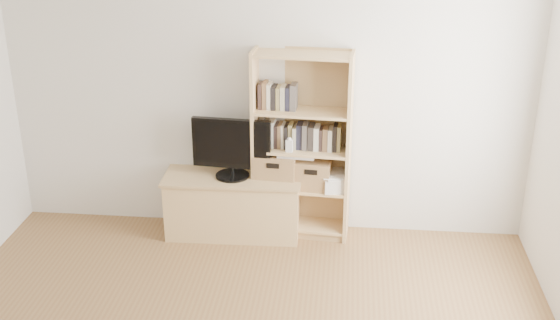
# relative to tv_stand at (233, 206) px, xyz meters

# --- Properties ---
(back_wall) EXTENTS (4.50, 0.02, 2.60)m
(back_wall) POSITION_rel_tv_stand_xyz_m (0.28, 0.22, 1.04)
(back_wall) COLOR silver
(back_wall) RESTS_ON floor
(tv_stand) EXTENTS (1.16, 0.46, 0.53)m
(tv_stand) POSITION_rel_tv_stand_xyz_m (0.00, 0.00, 0.00)
(tv_stand) COLOR tan
(tv_stand) RESTS_ON floor
(bookshelf) EXTENTS (0.85, 0.35, 1.66)m
(bookshelf) POSITION_rel_tv_stand_xyz_m (0.59, 0.07, 0.56)
(bookshelf) COLOR tan
(bookshelf) RESTS_ON floor
(television) EXTENTS (0.68, 0.11, 0.53)m
(television) POSITION_rel_tv_stand_xyz_m (0.00, 0.00, 0.55)
(television) COLOR black
(television) RESTS_ON tv_stand
(books_row_mid) EXTENTS (0.80, 0.23, 0.21)m
(books_row_mid) POSITION_rel_tv_stand_xyz_m (0.59, 0.09, 0.65)
(books_row_mid) COLOR #574F4B
(books_row_mid) RESTS_ON bookshelf
(books_row_upper) EXTENTS (0.38, 0.16, 0.20)m
(books_row_upper) POSITION_rel_tv_stand_xyz_m (0.41, 0.10, 0.99)
(books_row_upper) COLOR #574F4B
(books_row_upper) RESTS_ON bookshelf
(baby_monitor) EXTENTS (0.06, 0.04, 0.11)m
(baby_monitor) POSITION_rel_tv_stand_xyz_m (0.49, -0.02, 0.60)
(baby_monitor) COLOR white
(baby_monitor) RESTS_ON bookshelf
(basket_left) EXTENTS (0.39, 0.33, 0.30)m
(basket_left) POSITION_rel_tv_stand_xyz_m (0.37, 0.08, 0.34)
(basket_left) COLOR olive
(basket_left) RESTS_ON bookshelf
(basket_right) EXTENTS (0.33, 0.28, 0.25)m
(basket_right) POSITION_rel_tv_stand_xyz_m (0.69, 0.06, 0.32)
(basket_right) COLOR olive
(basket_right) RESTS_ON bookshelf
(laptop) EXTENTS (0.33, 0.24, 0.02)m
(laptop) POSITION_rel_tv_stand_xyz_m (0.56, 0.05, 0.51)
(laptop) COLOR white
(laptop) RESTS_ON basket_left
(magazine_stack) EXTENTS (0.22, 0.29, 0.12)m
(magazine_stack) POSITION_rel_tv_stand_xyz_m (0.88, 0.04, 0.26)
(magazine_stack) COLOR beige
(magazine_stack) RESTS_ON bookshelf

